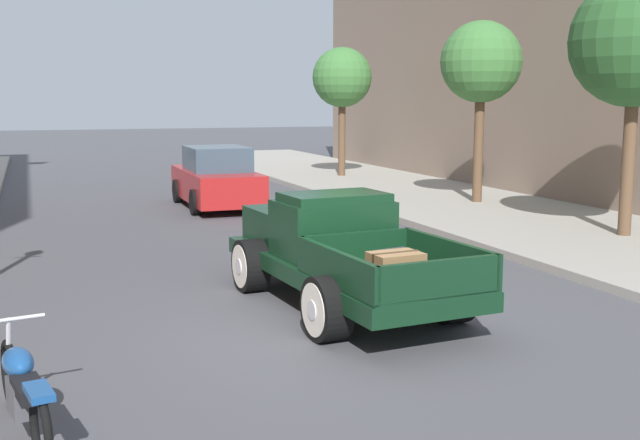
{
  "coord_description": "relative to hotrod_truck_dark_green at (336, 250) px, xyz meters",
  "views": [
    {
      "loc": [
        -3.59,
        -8.78,
        2.89
      ],
      "look_at": [
        0.68,
        2.56,
        1.0
      ],
      "focal_mm": 43.35,
      "sensor_mm": 36.0,
      "label": 1
    }
  ],
  "objects": [
    {
      "name": "ground_plane",
      "position": [
        -0.45,
        -1.3,
        -0.75
      ],
      "size": [
        140.0,
        140.0,
        0.0
      ],
      "primitive_type": "plane",
      "color": "#47474C"
    },
    {
      "name": "hotrod_truck_dark_green",
      "position": [
        0.0,
        0.0,
        0.0
      ],
      "size": [
        2.42,
        5.03,
        1.58
      ],
      "color": "black",
      "rests_on": "ground"
    },
    {
      "name": "motorcycle_parked",
      "position": [
        -4.2,
        -3.27,
        -0.31
      ],
      "size": [
        0.65,
        2.1,
        0.93
      ],
      "color": "black",
      "rests_on": "ground"
    },
    {
      "name": "car_background_red",
      "position": [
        0.66,
        10.35,
        0.01
      ],
      "size": [
        1.9,
        4.32,
        1.65
      ],
      "color": "#AD1E1E",
      "rests_on": "ground"
    },
    {
      "name": "street_tree_nearest",
      "position": [
        7.29,
        2.3,
        3.25
      ],
      "size": [
        2.61,
        2.61,
        5.19
      ],
      "color": "brown",
      "rests_on": "sidewalk_right"
    },
    {
      "name": "street_tree_second",
      "position": [
        7.29,
        7.89,
        3.09
      ],
      "size": [
        2.15,
        2.15,
        4.81
      ],
      "color": "brown",
      "rests_on": "sidewalk_right"
    },
    {
      "name": "street_tree_third",
      "position": [
        6.63,
        15.98,
        2.89
      ],
      "size": [
        2.14,
        2.14,
        4.61
      ],
      "color": "brown",
      "rests_on": "sidewalk_right"
    }
  ]
}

